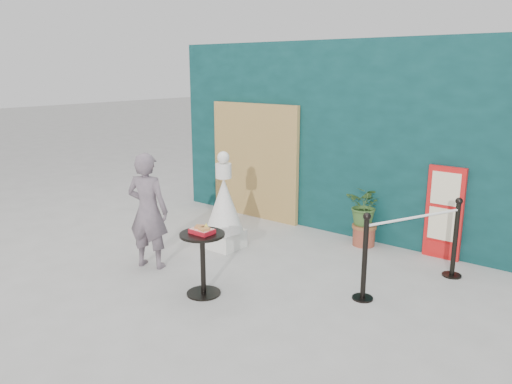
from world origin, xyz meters
The scene contains 10 objects.
ground centered at (0.00, 0.00, 0.00)m, with size 60.00×60.00×0.00m, color #ADAAA5.
back_wall centered at (0.00, 3.15, 1.50)m, with size 6.00×0.30×3.00m, color #0A2D2D.
bamboo_fence centered at (-1.40, 2.94, 1.00)m, with size 1.80×0.08×2.00m, color tan.
woman centered at (-1.05, 0.25, 0.77)m, with size 0.56×0.37×1.54m, color slate.
menu_board centered at (1.90, 2.95, 0.65)m, with size 0.50×0.07×1.30m.
statue centered at (-0.75, 1.41, 0.59)m, with size 0.56×0.56×1.44m.
cafe_table centered at (0.10, 0.07, 0.50)m, with size 0.52×0.52×0.75m.
food_basket centered at (0.10, 0.08, 0.79)m, with size 0.26×0.19×0.11m.
planter centered at (0.82, 2.76, 0.53)m, with size 0.54×0.47×0.91m.
stanchion_barrier centered at (1.93, 1.76, 0.49)m, with size 0.84×1.54×1.03m.
Camera 1 is at (3.92, -3.79, 2.58)m, focal length 35.00 mm.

